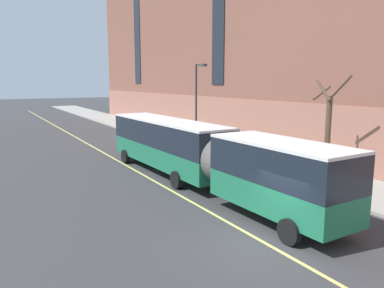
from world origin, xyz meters
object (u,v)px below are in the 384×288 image
(parked_car_green_3, at_px, (153,138))
(fire_hydrant, at_px, (192,146))
(city_bus, at_px, (198,151))
(street_tree_mid_block, at_px, (328,132))
(parked_car_white_1, at_px, (193,150))
(street_lamp, at_px, (198,99))

(parked_car_green_3, distance_m, fire_hydrant, 4.55)
(parked_car_green_3, bearing_deg, fire_hydrant, -66.54)
(city_bus, relative_size, street_tree_mid_block, 3.21)
(city_bus, relative_size, fire_hydrant, 27.36)
(parked_car_white_1, xyz_separation_m, street_lamp, (1.75, 2.25, 3.74))
(street_tree_mid_block, distance_m, fire_hydrant, 13.08)
(parked_car_green_3, height_order, street_tree_mid_block, street_tree_mid_block)
(parked_car_white_1, distance_m, street_tree_mid_block, 10.55)
(parked_car_white_1, height_order, parked_car_green_3, same)
(street_lamp, height_order, fire_hydrant, street_lamp)
(street_lamp, bearing_deg, fire_hydrant, 97.96)
(parked_car_green_3, xyz_separation_m, fire_hydrant, (1.81, -4.17, -0.29))
(city_bus, xyz_separation_m, street_lamp, (5.11, 8.68, 2.49))
(city_bus, relative_size, parked_car_green_3, 4.24)
(parked_car_white_1, relative_size, parked_car_green_3, 1.01)
(city_bus, relative_size, street_lamp, 2.74)
(parked_car_white_1, height_order, fire_hydrant, parked_car_white_1)
(parked_car_white_1, bearing_deg, street_lamp, 52.13)
(city_bus, xyz_separation_m, parked_car_white_1, (3.36, 6.43, -1.25))
(parked_car_white_1, xyz_separation_m, fire_hydrant, (1.65, 2.96, -0.29))
(parked_car_white_1, bearing_deg, fire_hydrant, 60.92)
(parked_car_green_3, xyz_separation_m, street_lamp, (1.91, -4.88, 3.74))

